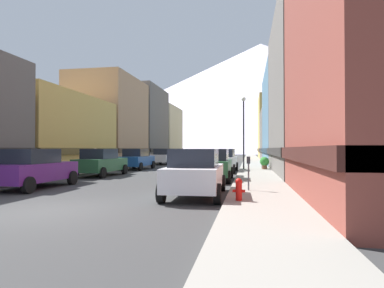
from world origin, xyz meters
The scene contains 29 objects.
ground_plane centered at (0.00, 0.00, 0.00)m, with size 400.00×400.00×0.00m, color #373737.
sidewalk_left centered at (-6.25, 35.00, 0.07)m, with size 2.50×100.00×0.15m, color gray.
sidewalk_right centered at (6.25, 35.00, 0.07)m, with size 2.50×100.00×0.15m, color gray.
storefront_left_1 centered at (-11.47, 16.38, 3.03)m, with size 8.24×12.24×6.30m.
storefront_left_2 centered at (-10.86, 28.02, 4.97)m, with size 7.02×10.15×10.28m.
storefront_left_3 centered at (-10.86, 38.89, 5.38)m, with size 7.02×10.44×11.11m.
storefront_left_4 centered at (-11.35, 50.15, 4.65)m, with size 8.00×11.03×9.62m.
storefront_right_1 centered at (10.57, 14.85, 5.38)m, with size 6.45×12.78×11.11m.
storefront_right_2 centered at (11.26, 28.31, 5.00)m, with size 7.82×13.69×10.34m.
storefront_right_3 centered at (11.53, 40.39, 3.56)m, with size 8.37×9.89×7.40m.
storefront_right_4 centered at (11.35, 50.35, 5.39)m, with size 8.00×9.35×11.13m.
car_left_0 centered at (-3.80, 4.75, 0.90)m, with size 2.12×4.43×1.78m.
car_left_1 centered at (-3.80, 11.46, 0.90)m, with size 2.14×4.44×1.78m.
car_left_2 centered at (-3.80, 18.27, 0.90)m, with size 2.11×4.42×1.78m.
car_left_3 centered at (-3.80, 27.17, 0.90)m, with size 2.17×4.45×1.78m.
car_right_0 centered at (3.80, 3.57, 0.90)m, with size 2.18×4.45×1.78m.
car_right_1 centered at (3.80, 9.74, 0.90)m, with size 2.11×4.42×1.78m.
car_right_2 centered at (3.80, 16.65, 0.90)m, with size 2.18×4.45×1.78m.
car_driving_0 centered at (-1.60, 36.33, 0.90)m, with size 2.06×4.40×1.78m.
car_driving_1 centered at (-1.60, 42.98, 0.90)m, with size 2.06×4.40×1.78m.
fire_hydrant_near centered at (5.45, 2.00, 0.53)m, with size 0.40×0.22×0.70m.
parking_meter_near centered at (5.75, 4.60, 1.01)m, with size 0.14×0.10×1.33m.
potted_plant_0 centered at (7.00, 18.17, 0.71)m, with size 0.73×0.73×0.98m.
potted_plant_1 centered at (-7.00, 9.89, 0.76)m, with size 0.65×0.65×1.02m.
potted_plant_2 centered at (7.00, 19.34, 0.71)m, with size 0.61×0.61×0.96m.
pedestrian_0 centered at (-6.25, 21.90, 0.87)m, with size 0.36×0.36×1.57m.
pedestrian_1 centered at (-6.25, 15.52, 0.94)m, with size 0.36×0.36×1.70m.
streetlamp_right centered at (5.35, 18.06, 3.99)m, with size 0.36×0.36×5.86m.
mountain_backdrop centered at (15.70, 260.00, 44.07)m, with size 334.11×334.11×88.14m, color silver.
Camera 1 is at (5.77, -8.26, 1.78)m, focal length 30.07 mm.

